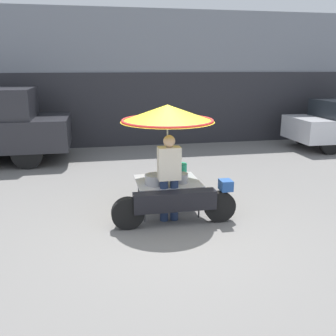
{
  "coord_description": "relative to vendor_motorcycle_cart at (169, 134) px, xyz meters",
  "views": [
    {
      "loc": [
        -1.18,
        -5.54,
        2.61
      ],
      "look_at": [
        0.08,
        0.79,
        0.84
      ],
      "focal_mm": 40.0,
      "sensor_mm": 36.0,
      "label": 1
    }
  ],
  "objects": [
    {
      "name": "vendor_motorcycle_cart",
      "position": [
        0.0,
        0.0,
        0.0
      ],
      "size": [
        2.12,
        1.65,
        1.96
      ],
      "color": "black",
      "rests_on": "ground"
    },
    {
      "name": "vendor_person",
      "position": [
        -0.06,
        -0.32,
        -0.62
      ],
      "size": [
        0.38,
        0.22,
        1.5
      ],
      "color": "navy",
      "rests_on": "ground"
    },
    {
      "name": "shopfront_building",
      "position": [
        -0.08,
        7.14,
        0.71
      ],
      "size": [
        28.0,
        2.06,
        4.36
      ],
      "color": "gray",
      "rests_on": "ground"
    },
    {
      "name": "ground_plane",
      "position": [
        -0.08,
        -0.74,
        -1.46
      ],
      "size": [
        36.0,
        36.0,
        0.0
      ],
      "primitive_type": "plane",
      "color": "slate"
    }
  ]
}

